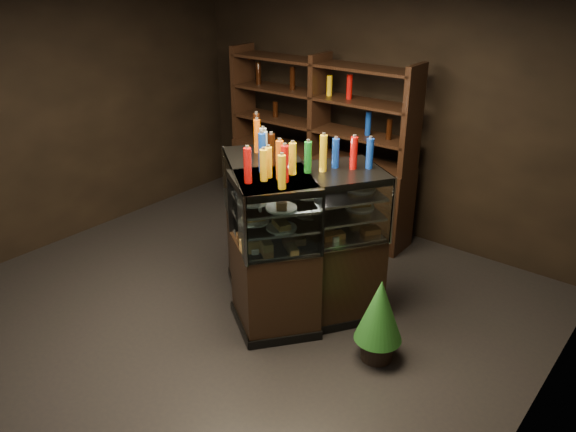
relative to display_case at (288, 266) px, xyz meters
The scene contains 7 objects.
ground 0.74m from the display_case, 132.87° to the right, with size 5.00×5.00×0.00m, color black.
room_shell 1.59m from the display_case, 132.87° to the right, with size 5.02×5.02×3.01m.
display_case is the anchor object (origin of this frame).
food_display 0.58m from the display_case, 80.40° to the right, with size 1.28×1.06×0.42m.
bottles_top 1.04m from the display_case, 99.60° to the left, with size 1.11×0.92×0.30m.
potted_conifer 0.97m from the display_case, ahead, with size 0.38×0.38×0.81m.
back_shelving 1.85m from the display_case, 118.25° to the left, with size 2.29×0.48×2.00m.
Camera 1 is at (3.08, -2.91, 2.91)m, focal length 35.00 mm.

